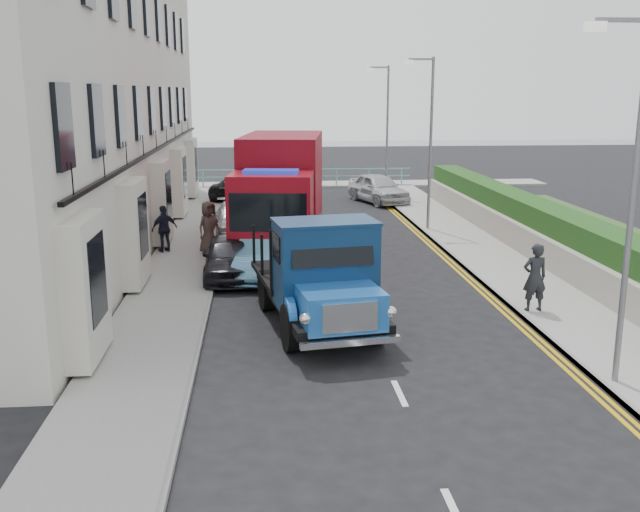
{
  "coord_description": "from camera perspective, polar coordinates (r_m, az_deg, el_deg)",
  "views": [
    {
      "loc": [
        -2.6,
        -14.59,
        5.69
      ],
      "look_at": [
        -1.05,
        3.8,
        1.4
      ],
      "focal_mm": 40.0,
      "sensor_mm": 36.0,
      "label": 1
    }
  ],
  "objects": [
    {
      "name": "pedestrian_west_near",
      "position": [
        25.7,
        -12.34,
        2.14
      ],
      "size": [
        1.03,
        0.87,
        1.65
      ],
      "primitive_type": "imported",
      "rotation": [
        0.0,
        0.0,
        3.72
      ],
      "color": "black",
      "rests_on": "pavement_west"
    },
    {
      "name": "pavement_east",
      "position": [
        25.51,
        13.36,
        -0.02
      ],
      "size": [
        2.6,
        38.0,
        0.12
      ],
      "primitive_type": "cube",
      "color": "gray",
      "rests_on": "ground"
    },
    {
      "name": "seafront_car_left",
      "position": [
        38.39,
        -6.14,
        5.5
      ],
      "size": [
        3.76,
        5.33,
        1.35
      ],
      "primitive_type": "imported",
      "rotation": [
        0.0,
        0.0,
        2.8
      ],
      "color": "black",
      "rests_on": "ground"
    },
    {
      "name": "pavement_west",
      "position": [
        24.4,
        -10.8,
        -0.49
      ],
      "size": [
        2.4,
        38.0,
        0.12
      ],
      "primitive_type": "cube",
      "color": "gray",
      "rests_on": "ground"
    },
    {
      "name": "sea_plane",
      "position": [
        74.86,
        -2.84,
        8.71
      ],
      "size": [
        120.0,
        120.0,
        0.0
      ],
      "primitive_type": "plane",
      "color": "slate",
      "rests_on": "ground"
    },
    {
      "name": "seafront_car_right",
      "position": [
        37.23,
        4.68,
        5.43
      ],
      "size": [
        3.08,
        4.76,
        1.51
      ],
      "primitive_type": "imported",
      "rotation": [
        0.0,
        0.0,
        0.32
      ],
      "color": "#B9BABF",
      "rests_on": "ground"
    },
    {
      "name": "parked_car_mid",
      "position": [
        22.18,
        -4.69,
        -0.13
      ],
      "size": [
        1.86,
        4.0,
        1.27
      ],
      "primitive_type": "imported",
      "rotation": [
        0.0,
        0.0,
        -0.14
      ],
      "color": "teal",
      "rests_on": "ground"
    },
    {
      "name": "lamp_far",
      "position": [
        39.22,
        5.23,
        10.56
      ],
      "size": [
        1.23,
        0.18,
        7.0
      ],
      "color": "slate",
      "rests_on": "ground"
    },
    {
      "name": "promenade",
      "position": [
        44.03,
        -1.39,
        5.74
      ],
      "size": [
        30.0,
        2.5,
        0.12
      ],
      "primitive_type": "cube",
      "color": "gray",
      "rests_on": "ground"
    },
    {
      "name": "lamp_near",
      "position": [
        14.4,
        23.4,
        5.26
      ],
      "size": [
        1.23,
        0.18,
        7.0
      ],
      "color": "slate",
      "rests_on": "ground"
    },
    {
      "name": "ground",
      "position": [
        15.88,
        4.98,
        -7.97
      ],
      "size": [
        120.0,
        120.0,
        0.0
      ],
      "primitive_type": "plane",
      "color": "black",
      "rests_on": "ground"
    },
    {
      "name": "pedestrian_west_far",
      "position": [
        25.11,
        -8.87,
        2.26
      ],
      "size": [
        1.07,
        1.03,
        1.84
      ],
      "primitive_type": "imported",
      "rotation": [
        0.0,
        0.0,
        0.72
      ],
      "color": "#41332F",
      "rests_on": "pavement_west"
    },
    {
      "name": "bedford_lorry",
      "position": [
        16.84,
        0.26,
        -2.15
      ],
      "size": [
        3.14,
        6.06,
        2.75
      ],
      "rotation": [
        0.0,
        0.0,
        0.16
      ],
      "color": "black",
      "rests_on": "ground"
    },
    {
      "name": "pedestrian_east_near",
      "position": [
        19.15,
        16.8,
        -1.64
      ],
      "size": [
        0.68,
        0.48,
        1.78
      ],
      "primitive_type": "imported",
      "rotation": [
        0.0,
        0.0,
        3.22
      ],
      "color": "black",
      "rests_on": "pavement_east"
    },
    {
      "name": "seafront_railing",
      "position": [
        43.18,
        -1.33,
        6.29
      ],
      "size": [
        13.0,
        0.08,
        1.11
      ],
      "color": "#59B2A5",
      "rests_on": "ground"
    },
    {
      "name": "parked_car_front",
      "position": [
        22.19,
        -7.27,
        -0.11
      ],
      "size": [
        1.71,
        3.96,
        1.33
      ],
      "primitive_type": "imported",
      "rotation": [
        0.0,
        0.0,
        0.04
      ],
      "color": "black",
      "rests_on": "ground"
    },
    {
      "name": "parked_car_rear",
      "position": [
        29.24,
        -6.71,
        3.0
      ],
      "size": [
        2.02,
        4.36,
        1.23
      ],
      "primitive_type": "imported",
      "rotation": [
        0.0,
        0.0,
        0.07
      ],
      "color": "#B1B2B6",
      "rests_on": "ground"
    },
    {
      "name": "red_lorry",
      "position": [
        25.92,
        -3.16,
        5.31
      ],
      "size": [
        3.62,
        8.13,
        4.12
      ],
      "rotation": [
        0.0,
        0.0,
        -0.13
      ],
      "color": "black",
      "rests_on": "ground"
    },
    {
      "name": "lamp_mid",
      "position": [
        29.43,
        8.63,
        9.64
      ],
      "size": [
        1.23,
        0.18,
        7.0
      ],
      "color": "slate",
      "rests_on": "ground"
    },
    {
      "name": "terrace_west",
      "position": [
        28.47,
        -19.48,
        15.34
      ],
      "size": [
        6.31,
        30.2,
        14.25
      ],
      "color": "beige",
      "rests_on": "ground"
    },
    {
      "name": "garden_east",
      "position": [
        26.0,
        17.46,
        1.86
      ],
      "size": [
        1.45,
        28.0,
        1.75
      ],
      "color": "#B2AD9E",
      "rests_on": "ground"
    }
  ]
}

